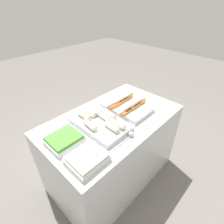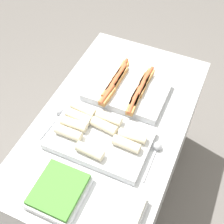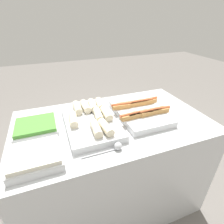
{
  "view_description": "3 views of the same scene",
  "coord_description": "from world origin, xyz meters",
  "px_view_note": "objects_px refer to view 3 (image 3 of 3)",
  "views": [
    {
      "loc": [
        -1.05,
        -0.99,
        1.97
      ],
      "look_at": [
        -0.01,
        0.0,
        0.99
      ],
      "focal_mm": 28.0,
      "sensor_mm": 36.0,
      "label": 1
    },
    {
      "loc": [
        -1.03,
        -0.46,
        2.39
      ],
      "look_at": [
        -0.01,
        0.0,
        0.99
      ],
      "focal_mm": 50.0,
      "sensor_mm": 36.0,
      "label": 2
    },
    {
      "loc": [
        -0.4,
        -1.05,
        1.63
      ],
      "look_at": [
        -0.01,
        0.0,
        0.99
      ],
      "focal_mm": 28.0,
      "sensor_mm": 36.0,
      "label": 3
    }
  ],
  "objects_px": {
    "tray_hotdogs": "(140,111)",
    "tray_side_back": "(36,128)",
    "tray_side_front": "(36,157)",
    "serving_spoon_near": "(115,147)",
    "tray_wraps": "(91,120)",
    "serving_spoon_far": "(89,104)"
  },
  "relations": [
    {
      "from": "serving_spoon_near",
      "to": "tray_side_front",
      "type": "bearing_deg",
      "value": 172.16
    },
    {
      "from": "tray_side_back",
      "to": "tray_hotdogs",
      "type": "bearing_deg",
      "value": -3.71
    },
    {
      "from": "tray_hotdogs",
      "to": "tray_side_back",
      "type": "height_order",
      "value": "tray_hotdogs"
    },
    {
      "from": "tray_hotdogs",
      "to": "serving_spoon_near",
      "type": "relative_size",
      "value": 1.97
    },
    {
      "from": "serving_spoon_near",
      "to": "serving_spoon_far",
      "type": "relative_size",
      "value": 1.05
    },
    {
      "from": "tray_wraps",
      "to": "tray_side_back",
      "type": "relative_size",
      "value": 1.99
    },
    {
      "from": "tray_side_front",
      "to": "serving_spoon_near",
      "type": "bearing_deg",
      "value": -7.84
    },
    {
      "from": "tray_wraps",
      "to": "serving_spoon_far",
      "type": "relative_size",
      "value": 2.31
    },
    {
      "from": "tray_side_back",
      "to": "serving_spoon_far",
      "type": "bearing_deg",
      "value": 30.97
    },
    {
      "from": "tray_side_front",
      "to": "tray_side_back",
      "type": "xyz_separation_m",
      "value": [
        0.0,
        0.3,
        0.0
      ]
    },
    {
      "from": "tray_side_back",
      "to": "serving_spoon_near",
      "type": "xyz_separation_m",
      "value": [
        0.44,
        -0.36,
        -0.01
      ]
    },
    {
      "from": "tray_hotdogs",
      "to": "tray_side_back",
      "type": "relative_size",
      "value": 1.78
    },
    {
      "from": "tray_hotdogs",
      "to": "tray_side_front",
      "type": "relative_size",
      "value": 1.78
    },
    {
      "from": "tray_hotdogs",
      "to": "tray_side_front",
      "type": "xyz_separation_m",
      "value": [
        -0.77,
        -0.25,
        -0.0
      ]
    },
    {
      "from": "serving_spoon_far",
      "to": "tray_hotdogs",
      "type": "bearing_deg",
      "value": -42.87
    },
    {
      "from": "tray_hotdogs",
      "to": "tray_wraps",
      "type": "height_order",
      "value": "tray_wraps"
    },
    {
      "from": "tray_side_back",
      "to": "serving_spoon_near",
      "type": "distance_m",
      "value": 0.57
    },
    {
      "from": "tray_hotdogs",
      "to": "tray_wraps",
      "type": "bearing_deg",
      "value": 178.46
    },
    {
      "from": "tray_wraps",
      "to": "tray_side_front",
      "type": "xyz_separation_m",
      "value": [
        -0.38,
        -0.26,
        -0.0
      ]
    },
    {
      "from": "tray_side_front",
      "to": "tray_side_back",
      "type": "distance_m",
      "value": 0.3
    },
    {
      "from": "tray_wraps",
      "to": "tray_side_back",
      "type": "xyz_separation_m",
      "value": [
        -0.38,
        0.04,
        -0.0
      ]
    },
    {
      "from": "tray_hotdogs",
      "to": "tray_side_front",
      "type": "distance_m",
      "value": 0.81
    }
  ]
}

